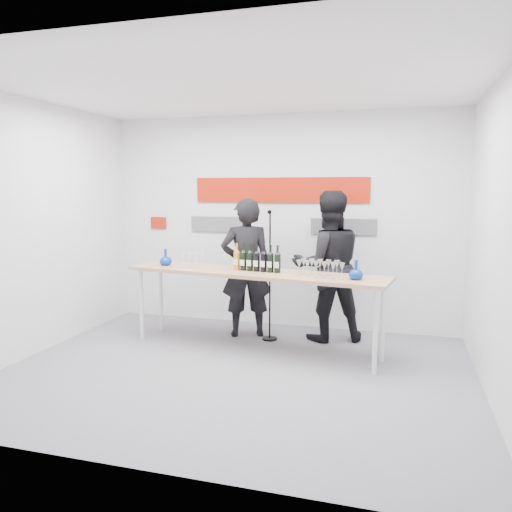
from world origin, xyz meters
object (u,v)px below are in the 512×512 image
Objects in this scene: presenter_left at (246,268)px; mic_stand at (270,301)px; presenter_right at (328,266)px; tasting_table at (254,277)px.

mic_stand is (0.35, -0.10, -0.40)m from presenter_left.
presenter_right is 1.14× the size of mic_stand.
presenter_left is at bearing -14.66° from presenter_right.
tasting_table is at bearing -106.99° from mic_stand.
presenter_right reaches higher than mic_stand.
tasting_table is 0.61m from presenter_left.
presenter_left is at bearing 157.50° from mic_stand.
mic_stand is at bearing 141.67° from presenter_left.
presenter_left is (-0.27, 0.55, 0.02)m from tasting_table.
presenter_right reaches higher than presenter_left.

